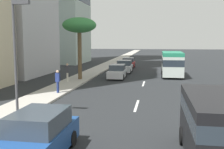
{
  "coord_description": "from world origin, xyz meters",
  "views": [
    {
      "loc": [
        -3.95,
        -1.25,
        4.22
      ],
      "look_at": [
        17.76,
        2.33,
        1.47
      ],
      "focal_mm": 43.9,
      "sensor_mm": 36.0,
      "label": 1
    }
  ],
  "objects_px": {
    "minibus_lead": "(172,63)",
    "van_fifth": "(216,124)",
    "car_third": "(124,67)",
    "pedestrian_mid_block": "(58,80)",
    "street_lamp": "(17,45)",
    "pedestrian_near_lamp": "(67,71)",
    "car_fourth": "(128,63)",
    "car_sixth": "(117,72)",
    "palm_tree": "(79,26)",
    "car_second": "(38,137)"
  },
  "relations": [
    {
      "from": "car_second",
      "to": "pedestrian_mid_block",
      "type": "height_order",
      "value": "pedestrian_mid_block"
    },
    {
      "from": "car_second",
      "to": "street_lamp",
      "type": "height_order",
      "value": "street_lamp"
    },
    {
      "from": "palm_tree",
      "to": "street_lamp",
      "type": "distance_m",
      "value": 14.55
    },
    {
      "from": "car_third",
      "to": "car_sixth",
      "type": "height_order",
      "value": "car_third"
    },
    {
      "from": "palm_tree",
      "to": "car_sixth",
      "type": "bearing_deg",
      "value": -59.66
    },
    {
      "from": "car_third",
      "to": "pedestrian_near_lamp",
      "type": "bearing_deg",
      "value": -24.4
    },
    {
      "from": "minibus_lead",
      "to": "street_lamp",
      "type": "bearing_deg",
      "value": 155.01
    },
    {
      "from": "car_second",
      "to": "van_fifth",
      "type": "distance_m",
      "value": 6.29
    },
    {
      "from": "minibus_lead",
      "to": "van_fifth",
      "type": "relative_size",
      "value": 1.26
    },
    {
      "from": "car_third",
      "to": "pedestrian_near_lamp",
      "type": "xyz_separation_m",
      "value": [
        -9.95,
        4.51,
        0.41
      ]
    },
    {
      "from": "pedestrian_near_lamp",
      "to": "street_lamp",
      "type": "height_order",
      "value": "street_lamp"
    },
    {
      "from": "minibus_lead",
      "to": "car_third",
      "type": "bearing_deg",
      "value": 63.27
    },
    {
      "from": "van_fifth",
      "to": "pedestrian_near_lamp",
      "type": "bearing_deg",
      "value": 33.71
    },
    {
      "from": "car_sixth",
      "to": "palm_tree",
      "type": "distance_m",
      "value": 6.51
    },
    {
      "from": "pedestrian_mid_block",
      "to": "street_lamp",
      "type": "distance_m",
      "value": 7.37
    },
    {
      "from": "pedestrian_mid_block",
      "to": "pedestrian_near_lamp",
      "type": "bearing_deg",
      "value": 105.49
    },
    {
      "from": "pedestrian_near_lamp",
      "to": "palm_tree",
      "type": "distance_m",
      "value": 4.97
    },
    {
      "from": "pedestrian_mid_block",
      "to": "street_lamp",
      "type": "relative_size",
      "value": 0.29
    },
    {
      "from": "pedestrian_near_lamp",
      "to": "pedestrian_mid_block",
      "type": "bearing_deg",
      "value": 172.6
    },
    {
      "from": "car_second",
      "to": "pedestrian_near_lamp",
      "type": "distance_m",
      "value": 17.59
    },
    {
      "from": "minibus_lead",
      "to": "car_fourth",
      "type": "distance_m",
      "value": 10.97
    },
    {
      "from": "car_third",
      "to": "palm_tree",
      "type": "height_order",
      "value": "palm_tree"
    },
    {
      "from": "minibus_lead",
      "to": "car_sixth",
      "type": "xyz_separation_m",
      "value": [
        -2.78,
        6.1,
        -0.84
      ]
    },
    {
      "from": "car_sixth",
      "to": "van_fifth",
      "type": "bearing_deg",
      "value": 17.5
    },
    {
      "from": "pedestrian_near_lamp",
      "to": "car_fourth",
      "type": "bearing_deg",
      "value": -33.92
    },
    {
      "from": "van_fifth",
      "to": "pedestrian_near_lamp",
      "type": "relative_size",
      "value": 2.67
    },
    {
      "from": "car_second",
      "to": "van_fifth",
      "type": "height_order",
      "value": "van_fifth"
    },
    {
      "from": "car_third",
      "to": "pedestrian_mid_block",
      "type": "distance_m",
      "value": 15.97
    },
    {
      "from": "pedestrian_near_lamp",
      "to": "street_lamp",
      "type": "relative_size",
      "value": 0.3
    },
    {
      "from": "pedestrian_near_lamp",
      "to": "pedestrian_mid_block",
      "type": "xyz_separation_m",
      "value": [
        -5.65,
        -1.11,
        -0.04
      ]
    },
    {
      "from": "pedestrian_near_lamp",
      "to": "car_third",
      "type": "bearing_deg",
      "value": -42.9
    },
    {
      "from": "van_fifth",
      "to": "street_lamp",
      "type": "distance_m",
      "value": 10.41
    },
    {
      "from": "street_lamp",
      "to": "car_third",
      "type": "bearing_deg",
      "value": -7.74
    },
    {
      "from": "car_second",
      "to": "pedestrian_near_lamp",
      "type": "height_order",
      "value": "pedestrian_near_lamp"
    },
    {
      "from": "car_fourth",
      "to": "pedestrian_near_lamp",
      "type": "height_order",
      "value": "pedestrian_near_lamp"
    },
    {
      "from": "car_second",
      "to": "pedestrian_mid_block",
      "type": "xyz_separation_m",
      "value": [
        11.33,
        3.49,
        0.34
      ]
    },
    {
      "from": "car_third",
      "to": "street_lamp",
      "type": "relative_size",
      "value": 0.69
    },
    {
      "from": "car_sixth",
      "to": "palm_tree",
      "type": "relative_size",
      "value": 0.62
    },
    {
      "from": "car_fourth",
      "to": "street_lamp",
      "type": "relative_size",
      "value": 0.72
    },
    {
      "from": "car_fourth",
      "to": "car_second",
      "type": "bearing_deg",
      "value": 0.31
    },
    {
      "from": "minibus_lead",
      "to": "van_fifth",
      "type": "height_order",
      "value": "minibus_lead"
    },
    {
      "from": "pedestrian_near_lamp",
      "to": "van_fifth",
      "type": "bearing_deg",
      "value": -164.79
    },
    {
      "from": "car_fourth",
      "to": "van_fifth",
      "type": "xyz_separation_m",
      "value": [
        -32.22,
        -6.39,
        0.61
      ]
    },
    {
      "from": "car_second",
      "to": "palm_tree",
      "type": "distance_m",
      "value": 19.97
    },
    {
      "from": "car_fourth",
      "to": "palm_tree",
      "type": "bearing_deg",
      "value": -14.78
    },
    {
      "from": "car_fourth",
      "to": "car_sixth",
      "type": "bearing_deg",
      "value": -0.12
    },
    {
      "from": "car_third",
      "to": "car_fourth",
      "type": "xyz_separation_m",
      "value": [
        6.07,
        0.1,
        -0.02
      ]
    },
    {
      "from": "car_third",
      "to": "pedestrian_near_lamp",
      "type": "relative_size",
      "value": 2.34
    },
    {
      "from": "car_second",
      "to": "street_lamp",
      "type": "bearing_deg",
      "value": -145.53
    },
    {
      "from": "pedestrian_mid_block",
      "to": "street_lamp",
      "type": "bearing_deg",
      "value": -82.55
    }
  ]
}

